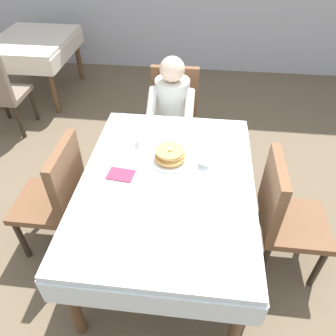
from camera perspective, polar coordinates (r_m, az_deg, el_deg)
name	(u,v)px	position (r m, az deg, el deg)	size (l,w,h in m)	color
ground_plane	(167,248)	(2.63, -0.18, -13.91)	(14.00, 14.00, 0.00)	brown
dining_table_main	(167,190)	(2.13, -0.21, -3.85)	(1.12, 1.52, 0.74)	silver
chair_diner	(173,112)	(3.13, 0.94, 9.87)	(0.44, 0.45, 0.93)	brown
diner_person	(172,107)	(2.93, 0.65, 10.61)	(0.40, 0.43, 1.12)	silver
chair_left_side	(58,193)	(2.41, -18.80, -4.21)	(0.45, 0.44, 0.93)	brown
chair_right_side	(283,212)	(2.29, 19.50, -7.33)	(0.45, 0.44, 0.93)	brown
plate_breakfast	(170,160)	(2.21, 0.43, 1.50)	(0.28, 0.28, 0.02)	white
breakfast_stack	(170,154)	(2.18, 0.43, 2.41)	(0.21, 0.21, 0.08)	tan
cup_coffee	(206,159)	(2.17, 6.61, 1.50)	(0.11, 0.08, 0.08)	white
syrup_pitcher	(138,142)	(2.32, -5.20, 4.48)	(0.08, 0.08, 0.07)	silver
fork_left_of_plate	(142,160)	(2.22, -4.51, 1.41)	(0.18, 0.01, 0.01)	silver
knife_right_of_plate	(198,164)	(2.19, 5.33, 0.69)	(0.20, 0.01, 0.01)	silver
spoon_near_edge	(170,196)	(1.96, 0.35, -4.94)	(0.15, 0.01, 0.01)	silver
napkin_folded	(121,175)	(2.12, -8.29, -1.15)	(0.17, 0.12, 0.01)	#8C2D4C
background_table_far	(33,47)	(4.64, -22.55, 18.98)	(0.92, 1.12, 0.74)	silver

